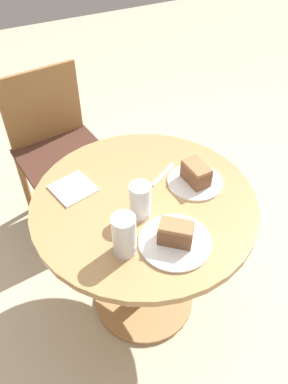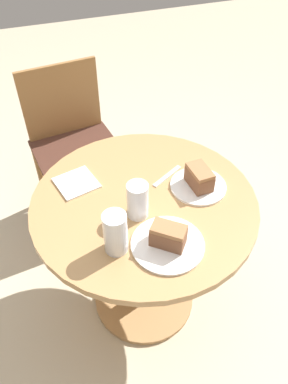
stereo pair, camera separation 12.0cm
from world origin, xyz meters
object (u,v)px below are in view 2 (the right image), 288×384
cake_slice_far (169,235)px  plate_near (198,186)px  plate_far (169,244)px  glass_water (116,235)px  chair (74,143)px  cake_slice_near (199,177)px  glass_lemonade (138,202)px

cake_slice_far → plate_near: bearing=45.7°
plate_near → plate_far: same height
plate_far → glass_water: size_ratio=1.58×
cake_slice_far → glass_water: glass_water is taller
glass_water → chair: bearing=88.0°
plate_near → glass_water: size_ratio=1.39×
plate_far → cake_slice_far: bearing=-90.0°
plate_near → cake_slice_far: (-0.22, -0.22, 0.05)m
plate_far → cake_slice_near: size_ratio=2.11×
plate_far → cake_slice_far: size_ratio=1.93×
plate_far → cake_slice_near: 0.32m
glass_water → cake_slice_near: bearing=24.6°
cake_slice_near → glass_lemonade: bearing=-168.5°
cake_slice_near → glass_lemonade: (-0.27, -0.05, 0.01)m
cake_slice_far → glass_lemonade: size_ratio=0.92×
chair → plate_far: size_ratio=3.50×
cake_slice_near → plate_far: bearing=-134.3°
plate_near → cake_slice_near: 0.05m
chair → cake_slice_near: 0.90m
glass_lemonade → cake_slice_near: bearing=11.5°
cake_slice_far → glass_water: bearing=164.4°
chair → plate_near: 0.89m
cake_slice_near → glass_water: size_ratio=0.75×
glass_lemonade → plate_near: bearing=11.5°
chair → plate_near: chair is taller
chair → glass_water: (-0.03, -0.96, 0.30)m
chair → glass_lemonade: bearing=-90.5°
plate_far → glass_lemonade: bearing=106.6°
glass_lemonade → glass_water: bearing=-134.0°
cake_slice_near → glass_water: 0.43m
cake_slice_far → chair: bearing=97.7°
plate_far → plate_near: bearing=45.7°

